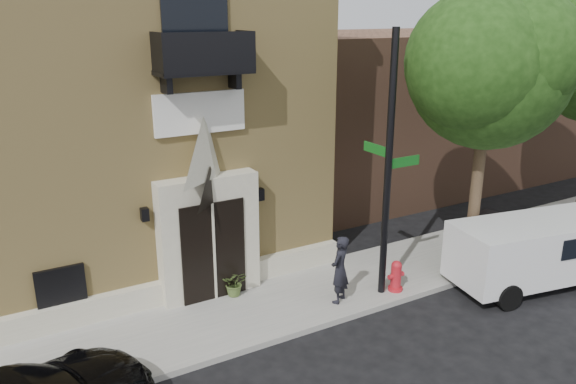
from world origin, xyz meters
name	(u,v)px	position (x,y,z in m)	size (l,w,h in m)	color
ground	(297,338)	(0.00, 0.00, 0.00)	(120.00, 120.00, 0.00)	black
sidewalk	(301,297)	(1.00, 1.50, 0.07)	(42.00, 3.00, 0.15)	gray
church	(76,102)	(-2.99, 7.95, 4.63)	(12.20, 11.01, 9.30)	tan
neighbour_building	(425,105)	(12.00, 9.00, 3.20)	(18.00, 8.00, 6.40)	brown
street_tree_left	(493,67)	(6.03, 0.35, 5.87)	(4.97, 4.38, 7.77)	#38281C
cargo_van	(539,249)	(7.07, -0.98, 1.05)	(4.86, 2.63, 1.88)	white
street_sign	(388,168)	(2.96, 0.61, 3.54)	(1.07, 1.07, 6.74)	black
fire_hydrant	(396,276)	(3.31, 0.46, 0.57)	(0.48, 0.39, 0.85)	red
dumpster	(483,240)	(6.74, 0.64, 0.79)	(2.11, 1.43, 1.27)	#0F3A17
planter	(235,283)	(-0.50, 2.34, 0.51)	(0.64, 0.55, 0.71)	#4B612C
pedestrian_near	(340,269)	(1.67, 0.72, 1.04)	(0.65, 0.43, 1.78)	black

